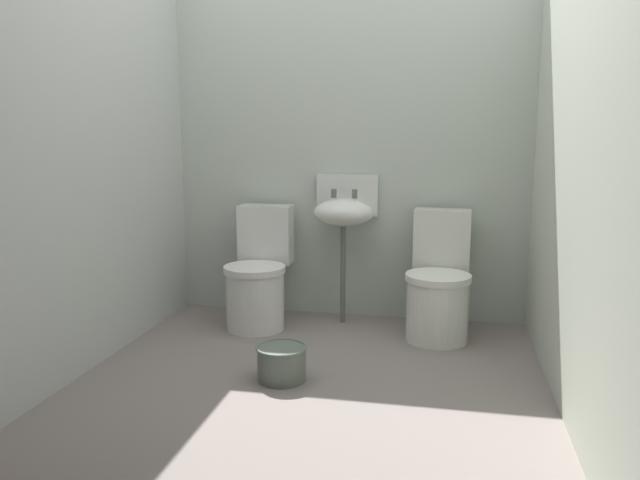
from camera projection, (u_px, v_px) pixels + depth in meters
ground_plane at (307, 393)px, 3.14m from camera, size 2.81×2.96×0.08m
wall_back at (350, 138)px, 4.21m from camera, size 2.81×0.10×2.46m
wall_left at (80, 140)px, 3.27m from camera, size 0.10×2.76×2.46m
wall_right at (584, 142)px, 2.77m from camera, size 0.10×2.76×2.46m
toilet_left at (258, 278)px, 4.09m from camera, size 0.41×0.60×0.78m
toilet_right at (439, 286)px, 3.86m from camera, size 0.42×0.61×0.78m
sink at (343, 211)px, 4.09m from camera, size 0.42×0.35×0.99m
bucket at (282, 362)px, 3.20m from camera, size 0.27×0.27×0.18m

